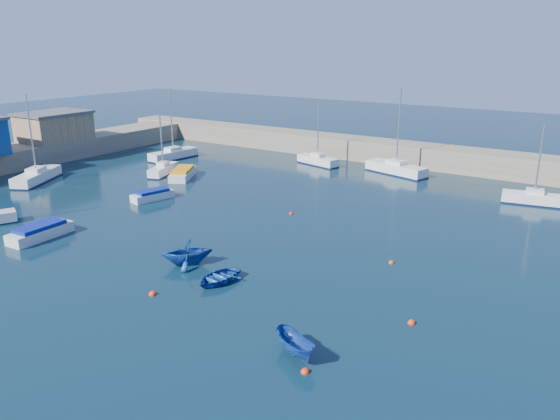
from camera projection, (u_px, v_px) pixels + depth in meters
The scene contains 21 objects.
ground at pixel (149, 315), 31.06m from camera, with size 220.00×220.00×0.00m, color #0B2432.
back_wall at pixel (424, 156), 67.39m from camera, with size 96.00×4.50×2.60m, color #7B705D.
left_quay at pixel (14, 157), 67.05m from camera, with size 6.00×62.00×2.40m, color #7B705D.
brick_shed_a at pixel (54, 127), 70.97m from camera, with size 6.00×8.00×3.40m, color #997C59.
sailboat_2 at pixel (37, 176), 59.98m from camera, with size 5.14×7.41×9.53m.
sailboat_3 at pixel (163, 170), 63.28m from camera, with size 3.07×5.40×7.04m.
sailboat_4 at pixel (173, 154), 71.64m from camera, with size 2.64×7.08×9.08m.
sailboat_5 at pixel (318, 160), 68.19m from camera, with size 5.98×3.03×7.68m.
sailboat_6 at pixel (396, 168), 63.56m from camera, with size 7.84×4.12×9.87m.
sailboat_7 at pixel (534, 198), 51.78m from camera, with size 5.87×2.52×7.61m.
motorboat_0 at pixel (40, 232), 42.95m from camera, with size 2.04×5.17×1.14m.
motorboat_1 at pixel (153, 195), 53.29m from camera, with size 2.37×4.37×1.02m.
motorboat_2 at pixel (183, 173), 61.81m from camera, with size 4.32×5.73×1.13m.
dinghy_center at pixel (218, 277), 35.13m from camera, with size 2.40×3.36×0.70m, color #153F96.
dinghy_left at pixel (187, 252), 37.78m from camera, with size 3.05×3.53×1.86m, color #153F96.
dinghy_right at pixel (296, 345), 26.85m from camera, with size 1.14×3.03×1.17m, color #153F96.
buoy_0 at pixel (153, 295), 33.52m from camera, with size 0.49×0.49×0.49m, color red.
buoy_1 at pixel (391, 263), 38.26m from camera, with size 0.41×0.41×0.41m, color red.
buoy_2 at pixel (412, 323), 30.12m from camera, with size 0.45×0.45×0.45m, color red.
buoy_3 at pixel (291, 214), 49.05m from camera, with size 0.39×0.39×0.39m, color red.
buoy_5 at pixel (305, 372), 25.69m from camera, with size 0.44×0.44×0.44m, color red.
Camera 1 is at (21.51, -19.21, 14.96)m, focal length 35.00 mm.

